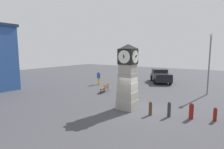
# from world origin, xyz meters

# --- Properties ---
(ground_plane) EXTENTS (72.66, 72.66, 0.00)m
(ground_plane) POSITION_xyz_m (0.00, 0.00, 0.00)
(ground_plane) COLOR #424247
(clock_tower) EXTENTS (1.52, 1.57, 4.98)m
(clock_tower) POSITION_xyz_m (-0.10, 0.88, 2.39)
(clock_tower) COLOR #9E988E
(clock_tower) RESTS_ON ground_plane
(bollard_near_tower) EXTENTS (0.22, 0.22, 0.89)m
(bollard_near_tower) POSITION_xyz_m (0.76, -4.99, 0.45)
(bollard_near_tower) COLOR maroon
(bollard_near_tower) RESTS_ON ground_plane
(bollard_mid_row) EXTENTS (0.29, 0.29, 1.08)m
(bollard_mid_row) POSITION_xyz_m (0.32, -3.65, 0.54)
(bollard_mid_row) COLOR maroon
(bollard_mid_row) RESTS_ON ground_plane
(bollard_far_row) EXTENTS (0.23, 0.23, 1.04)m
(bollard_far_row) POSITION_xyz_m (-0.11, -2.32, 0.53)
(bollard_far_row) COLOR #333338
(bollard_far_row) RESTS_ON ground_plane
(bollard_end_row) EXTENTS (0.23, 0.23, 0.99)m
(bollard_end_row) POSITION_xyz_m (-0.50, -1.14, 0.50)
(bollard_end_row) COLOR brown
(bollard_end_row) RESTS_ON ground_plane
(pickup_truck) EXTENTS (5.37, 4.30, 1.85)m
(pickup_truck) POSITION_xyz_m (12.91, 2.38, 0.93)
(pickup_truck) COLOR black
(pickup_truck) RESTS_ON ground_plane
(bench) EXTENTS (1.68, 0.94, 0.90)m
(bench) POSITION_xyz_m (3.58, 5.60, 0.52)
(bench) COLOR brown
(bench) RESTS_ON ground_plane
(pedestrian_crossing_lot) EXTENTS (0.31, 0.44, 1.79)m
(pedestrian_crossing_lot) POSITION_xyz_m (6.63, 8.83, 1.03)
(pedestrian_crossing_lot) COLOR gold
(pedestrian_crossing_lot) RESTS_ON ground_plane
(street_lamp_near_road) EXTENTS (0.50, 0.24, 6.14)m
(street_lamp_near_road) POSITION_xyz_m (8.39, -3.95, 3.56)
(street_lamp_near_road) COLOR slate
(street_lamp_near_road) RESTS_ON ground_plane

